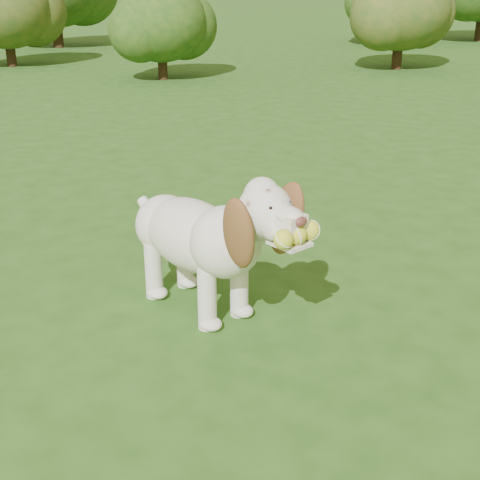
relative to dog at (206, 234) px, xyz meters
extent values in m
plane|color=#244714|center=(0.01, -0.11, -0.39)|extent=(80.00, 80.00, 0.00)
ellipsoid|color=silver|center=(-0.04, 0.09, -0.03)|extent=(0.54, 0.69, 0.33)
ellipsoid|color=silver|center=(0.06, -0.12, 0.00)|extent=(0.42, 0.42, 0.32)
ellipsoid|color=silver|center=(-0.13, 0.28, -0.04)|extent=(0.38, 0.38, 0.29)
cylinder|color=silver|center=(0.11, -0.23, 0.09)|extent=(0.26, 0.30, 0.25)
sphere|color=silver|center=(0.16, -0.34, 0.21)|extent=(0.30, 0.30, 0.22)
sphere|color=silver|center=(0.15, -0.32, 0.27)|extent=(0.19, 0.19, 0.14)
cube|color=silver|center=(0.21, -0.45, 0.20)|extent=(0.14, 0.16, 0.06)
ellipsoid|color=#592D28|center=(0.24, -0.52, 0.22)|extent=(0.06, 0.05, 0.04)
cube|color=silver|center=(0.21, -0.47, 0.11)|extent=(0.17, 0.18, 0.01)
ellipsoid|color=brown|center=(0.03, -0.39, 0.14)|extent=(0.17, 0.24, 0.34)
ellipsoid|color=brown|center=(0.27, -0.28, 0.14)|extent=(0.20, 0.20, 0.34)
cylinder|color=silver|center=(-0.19, 0.40, -0.01)|extent=(0.12, 0.17, 0.12)
cylinder|color=silver|center=(-0.04, -0.14, -0.25)|extent=(0.11, 0.11, 0.28)
cylinder|color=silver|center=(0.13, -0.06, -0.25)|extent=(0.11, 0.11, 0.28)
cylinder|color=silver|center=(-0.21, 0.23, -0.25)|extent=(0.11, 0.11, 0.28)
cylinder|color=silver|center=(-0.04, 0.31, -0.25)|extent=(0.11, 0.11, 0.28)
sphere|color=gold|center=(0.16, -0.53, 0.16)|extent=(0.10, 0.10, 0.08)
sphere|color=gold|center=(0.23, -0.50, 0.16)|extent=(0.10, 0.10, 0.08)
sphere|color=gold|center=(0.30, -0.47, 0.16)|extent=(0.10, 0.10, 0.08)
cylinder|color=#382314|center=(1.12, 7.14, -0.17)|extent=(0.14, 0.14, 0.44)
ellipsoid|color=#1D4615|center=(1.12, 7.14, 0.42)|extent=(1.31, 1.31, 1.12)
cylinder|color=#382314|center=(4.92, 7.16, -0.13)|extent=(0.16, 0.16, 0.51)
ellipsoid|color=#1D4615|center=(4.92, 7.16, 0.55)|extent=(1.53, 1.53, 1.30)
cylinder|color=#382314|center=(6.59, 10.78, -0.11)|extent=(0.17, 0.17, 0.56)
cylinder|color=#382314|center=(-1.02, 9.29, -0.14)|extent=(0.16, 0.16, 0.50)
ellipsoid|color=#1D4615|center=(-1.02, 9.29, 0.53)|extent=(1.50, 1.50, 1.28)
cylinder|color=#382314|center=(-0.15, 12.12, -0.04)|extent=(0.22, 0.22, 0.70)
camera|label=1|loc=(-0.64, -2.67, 1.08)|focal=50.00mm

